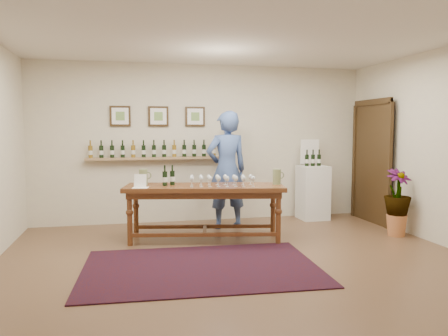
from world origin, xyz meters
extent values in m
plane|color=brown|center=(0.00, 0.00, 0.00)|extent=(6.00, 6.00, 0.00)
plane|color=beige|center=(0.00, 2.50, 1.40)|extent=(6.00, 0.00, 6.00)
plane|color=beige|center=(0.00, -2.50, 1.40)|extent=(6.00, 0.00, 6.00)
plane|color=beige|center=(3.00, 0.00, 1.40)|extent=(0.00, 5.00, 5.00)
plane|color=silver|center=(0.00, 0.00, 2.80)|extent=(6.00, 6.00, 0.00)
cube|color=#A48359|center=(-0.80, 2.41, 1.15)|extent=(2.50, 0.16, 0.04)
cube|color=black|center=(2.94, 1.70, 1.05)|extent=(0.10, 1.00, 2.10)
cube|color=#332211|center=(2.89, 1.70, 1.05)|extent=(0.04, 1.12, 2.22)
cube|color=#332211|center=(-1.45, 2.48, 1.88)|extent=(0.35, 0.03, 0.35)
cube|color=white|center=(-1.45, 2.46, 1.88)|extent=(0.28, 0.01, 0.28)
cube|color=#70984C|center=(-1.45, 2.45, 1.88)|extent=(0.15, 0.00, 0.15)
cube|color=#332211|center=(-0.80, 2.48, 1.88)|extent=(0.35, 0.03, 0.35)
cube|color=white|center=(-0.80, 2.46, 1.88)|extent=(0.28, 0.01, 0.28)
cube|color=#70984C|center=(-0.80, 2.45, 1.88)|extent=(0.15, 0.00, 0.15)
cube|color=#332211|center=(-0.15, 2.48, 1.88)|extent=(0.35, 0.03, 0.35)
cube|color=white|center=(-0.15, 2.46, 1.88)|extent=(0.28, 0.01, 0.28)
cube|color=#70984C|center=(-0.15, 2.45, 1.88)|extent=(0.15, 0.00, 0.15)
cube|color=#3F0D0B|center=(-0.52, -0.25, 0.01)|extent=(2.87, 2.00, 0.01)
cube|color=#4B2912|center=(-0.24, 1.04, 0.80)|extent=(2.43, 1.17, 0.06)
cube|color=#4B2912|center=(-0.24, 1.04, 0.72)|extent=(2.28, 1.02, 0.11)
cylinder|color=#4B2912|center=(-1.33, 0.98, 0.38)|extent=(0.09, 0.09, 0.76)
cylinder|color=#4B2912|center=(0.75, 0.58, 0.38)|extent=(0.09, 0.09, 0.76)
cylinder|color=#4B2912|center=(-1.23, 1.50, 0.38)|extent=(0.09, 0.09, 0.76)
cylinder|color=#4B2912|center=(0.85, 1.10, 0.38)|extent=(0.09, 0.09, 0.76)
cube|color=#4B2912|center=(-0.29, 0.78, 0.15)|extent=(2.09, 0.45, 0.05)
cube|color=#4B2912|center=(-0.19, 1.30, 0.15)|extent=(2.09, 0.45, 0.05)
cube|color=#4B2912|center=(-0.24, 1.04, 0.15)|extent=(0.15, 0.53, 0.05)
cube|color=white|center=(-1.18, 0.99, 0.92)|extent=(0.24, 0.20, 0.19)
cube|color=white|center=(1.99, 2.16, 0.49)|extent=(0.50, 0.50, 0.99)
cube|color=white|center=(1.99, 2.33, 1.24)|extent=(0.37, 0.02, 0.50)
cone|color=#B76C3D|center=(2.72, 0.66, 0.16)|extent=(0.31, 0.31, 0.33)
imported|color=black|center=(2.72, 0.66, 0.62)|extent=(0.55, 0.55, 0.57)
imported|color=#3C548D|center=(0.27, 1.80, 0.98)|extent=(0.77, 0.57, 1.95)
camera|label=1|loc=(-1.37, -5.26, 1.64)|focal=35.00mm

